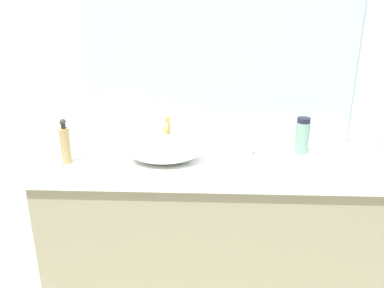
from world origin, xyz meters
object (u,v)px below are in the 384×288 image
object	(u,v)px
candle_jar	(278,153)
lotion_bottle	(302,136)
soap_dispenser	(65,144)
folded_hand_towel	(350,153)
tissue_box	(234,139)
sink_basin	(164,149)

from	to	relation	value
candle_jar	lotion_bottle	bearing A→B (deg)	23.27
soap_dispenser	lotion_bottle	xyz separation A→B (m)	(1.11, 0.18, -0.00)
soap_dispenser	folded_hand_towel	size ratio (longest dim) A/B	0.92
lotion_bottle	tissue_box	size ratio (longest dim) A/B	1.04
sink_basin	soap_dispenser	distance (m)	0.45
sink_basin	tissue_box	distance (m)	0.35
sink_basin	candle_jar	bearing A→B (deg)	8.21
sink_basin	folded_hand_towel	xyz separation A→B (m)	(0.88, 0.06, -0.03)
tissue_box	folded_hand_towel	distance (m)	0.55
folded_hand_towel	sink_basin	bearing A→B (deg)	-176.00
sink_basin	lotion_bottle	bearing A→B (deg)	11.10
folded_hand_towel	soap_dispenser	bearing A→B (deg)	-175.21
lotion_bottle	soap_dispenser	bearing A→B (deg)	-170.79
sink_basin	lotion_bottle	xyz separation A→B (m)	(0.66, 0.13, 0.03)
sink_basin	folded_hand_towel	bearing A→B (deg)	4.00
lotion_bottle	tissue_box	world-z (taller)	lotion_bottle
soap_dispenser	folded_hand_towel	bearing A→B (deg)	4.79
sink_basin	folded_hand_towel	size ratio (longest dim) A/B	1.52
soap_dispenser	folded_hand_towel	xyz separation A→B (m)	(1.32, 0.11, -0.06)
tissue_box	folded_hand_towel	xyz separation A→B (m)	(0.55, -0.05, -0.05)
sink_basin	candle_jar	size ratio (longest dim) A/B	6.13
soap_dispenser	tissue_box	xyz separation A→B (m)	(0.78, 0.17, -0.02)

